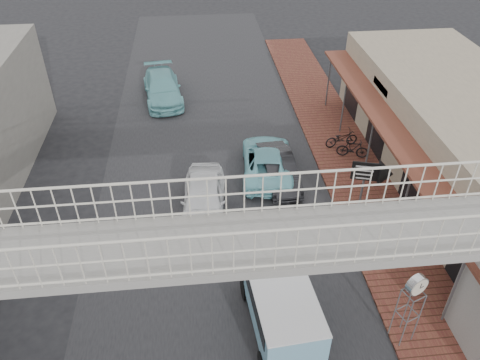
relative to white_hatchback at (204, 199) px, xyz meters
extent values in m
plane|color=black|center=(0.50, -3.23, -0.75)|extent=(120.00, 120.00, 0.00)
cube|color=black|center=(0.50, -3.23, -0.74)|extent=(10.00, 60.00, 0.01)
cube|color=brown|center=(7.00, -0.23, -0.70)|extent=(3.00, 40.00, 0.10)
cube|color=gray|center=(11.50, 0.77, 1.25)|extent=(6.00, 18.00, 4.00)
cube|color=brown|center=(8.20, 0.77, 2.15)|extent=(1.80, 18.00, 0.12)
cube|color=silver|center=(8.55, 4.27, 2.55)|extent=(0.08, 2.60, 0.90)
cube|color=#B21914|center=(8.55, -2.23, 2.55)|extent=(0.08, 2.20, 0.80)
cube|color=gray|center=(0.50, -7.23, 4.37)|extent=(14.00, 2.00, 0.24)
cube|color=beige|center=(0.50, -6.28, 5.04)|extent=(14.00, 0.08, 1.10)
cube|color=beige|center=(0.50, -8.18, 5.04)|extent=(14.00, 0.08, 1.10)
imported|color=white|center=(0.00, 0.00, 0.00)|extent=(2.13, 4.53, 1.50)
imported|color=black|center=(3.43, 1.95, -0.11)|extent=(1.62, 3.96, 1.28)
imported|color=#76C3CD|center=(3.00, 2.58, -0.09)|extent=(2.70, 4.96, 1.32)
imported|color=#68AFB5|center=(-1.97, 10.72, -0.02)|extent=(2.65, 5.22, 1.45)
cylinder|color=black|center=(1.20, -4.57, -0.39)|extent=(0.30, 0.74, 0.72)
cylinder|color=black|center=(2.81, -4.44, -0.39)|extent=(0.30, 0.74, 0.72)
cylinder|color=black|center=(3.03, -7.22, -0.39)|extent=(0.30, 0.74, 0.72)
cube|color=#72AAC5|center=(2.14, -6.20, 0.47)|extent=(2.01, 3.43, 1.39)
cube|color=#72AAC5|center=(1.99, -4.30, 0.23)|extent=(1.74, 1.06, 0.93)
cube|color=black|center=(2.14, -6.20, 0.85)|extent=(2.00, 2.81, 0.52)
cube|color=silver|center=(2.14, -6.20, 1.19)|extent=(2.03, 3.43, 0.06)
imported|color=black|center=(7.04, 4.35, -0.21)|extent=(1.76, 0.84, 0.89)
imported|color=black|center=(7.29, 3.33, -0.19)|extent=(1.59, 0.87, 0.92)
cylinder|color=#59595B|center=(5.48, -6.56, 0.38)|extent=(0.04, 0.04, 2.05)
cylinder|color=#59595B|center=(5.94, -6.39, 0.38)|extent=(0.04, 0.04, 2.05)
cylinder|color=#59595B|center=(5.66, -7.02, 0.38)|extent=(0.04, 0.04, 2.05)
cylinder|color=#59595B|center=(6.12, -6.84, 0.38)|extent=(0.04, 0.04, 2.05)
cylinder|color=silver|center=(5.80, -6.70, 1.75)|extent=(0.71, 0.46, 0.67)
cylinder|color=beige|center=(5.84, -6.82, 1.75)|extent=(0.55, 0.23, 0.59)
cylinder|color=beige|center=(5.76, -6.59, 1.75)|extent=(0.55, 0.23, 0.59)
cylinder|color=#59595B|center=(6.23, -0.95, 0.65)|extent=(0.09, 0.09, 2.60)
cube|color=black|center=(6.23, -0.98, 1.59)|extent=(1.05, 0.36, 0.81)
cone|color=black|center=(6.96, -1.19, 1.59)|extent=(0.79, 1.10, 0.99)
cube|color=white|center=(6.17, -1.00, 1.55)|extent=(0.69, 0.21, 0.54)
camera|label=1|loc=(-0.08, -14.97, 11.94)|focal=35.00mm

